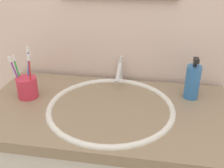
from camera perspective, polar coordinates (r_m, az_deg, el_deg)
The scene contains 8 objects.
sink_basin at distance 1.06m, azimuth -0.28°, elevation -7.13°, with size 0.50×0.50×0.12m.
faucet at distance 1.22m, azimuth 1.67°, elevation 2.94°, with size 0.02×0.15×0.11m.
toothbrush_cup at distance 1.15m, azimuth -17.87°, elevation -0.70°, with size 0.08×0.08×0.09m, color #D8334C.
toothbrush_red at distance 1.09m, azimuth -17.33°, elevation 2.10°, with size 0.03×0.01×0.19m.
toothbrush_purple at distance 1.14m, azimuth -20.11°, elevation 2.11°, with size 0.05×0.01×0.17m.
toothbrush_blue at distance 1.14m, azimuth -17.63°, elevation 3.33°, with size 0.02×0.04×0.20m.
toothbrush_green at distance 1.15m, azimuth -19.68°, elevation 2.33°, with size 0.05×0.03×0.17m.
soap_dispenser at distance 1.12m, azimuth 17.05°, elevation 0.51°, with size 0.06×0.06×0.18m.
Camera 1 is at (0.17, -0.87, 1.38)m, focal length 42.19 mm.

